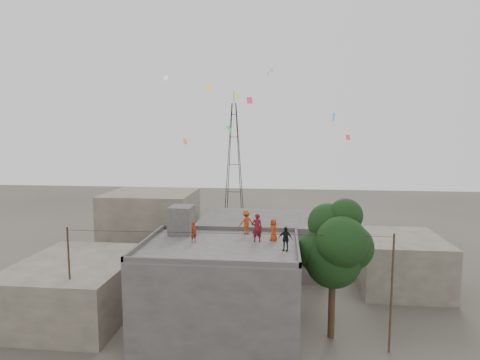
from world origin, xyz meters
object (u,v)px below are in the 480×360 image
object	(u,v)px
transmission_tower	(234,159)
tree	(336,246)
stair_head_box	(182,220)
person_dark_adult	(285,239)
person_red_adult	(257,228)

from	to	relation	value
transmission_tower	tree	bearing A→B (deg)	-73.91
stair_head_box	person_dark_adult	world-z (taller)	stair_head_box
stair_head_box	tree	size ratio (longest dim) A/B	0.22
person_red_adult	person_dark_adult	size ratio (longest dim) A/B	1.26
tree	person_dark_adult	bearing A→B (deg)	-156.39
transmission_tower	person_red_adult	bearing A→B (deg)	-80.83
stair_head_box	person_red_adult	world-z (taller)	stair_head_box
person_red_adult	person_dark_adult	xyz separation A→B (m)	(1.86, -1.87, -0.19)
stair_head_box	person_red_adult	bearing A→B (deg)	-15.65
person_dark_adult	stair_head_box	bearing A→B (deg)	169.48
tree	person_dark_adult	world-z (taller)	tree
person_red_adult	person_dark_adult	world-z (taller)	person_red_adult
stair_head_box	person_dark_adult	bearing A→B (deg)	-24.90
stair_head_box	person_red_adult	xyz separation A→B (m)	(5.49, -1.54, -0.06)
person_dark_adult	tree	bearing A→B (deg)	37.99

